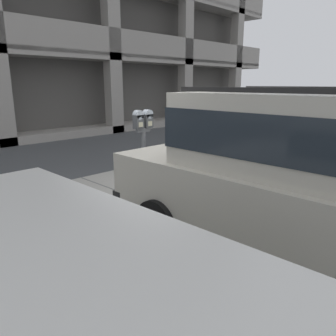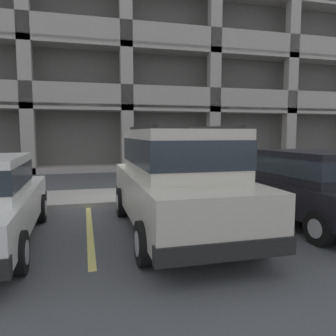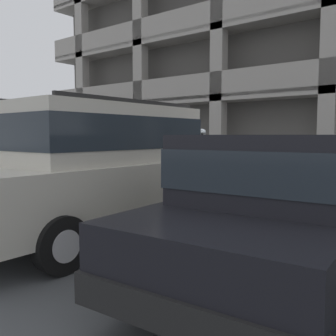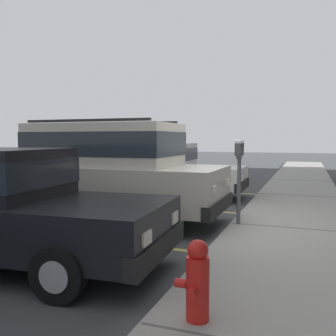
{
  "view_description": "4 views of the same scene",
  "coord_description": "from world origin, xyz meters",
  "px_view_note": "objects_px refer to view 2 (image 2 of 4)",
  "views": [
    {
      "loc": [
        -3.48,
        -3.65,
        2.07
      ],
      "look_at": [
        -0.18,
        -0.4,
        0.87
      ],
      "focal_mm": 35.0,
      "sensor_mm": 36.0,
      "label": 1
    },
    {
      "loc": [
        -1.61,
        -8.27,
        1.91
      ],
      "look_at": [
        0.41,
        -0.42,
        1.04
      ],
      "focal_mm": 35.0,
      "sensor_mm": 36.0,
      "label": 2
    },
    {
      "loc": [
        4.43,
        -6.19,
        1.54
      ],
      "look_at": [
        0.09,
        -0.74,
        0.92
      ],
      "focal_mm": 40.0,
      "sensor_mm": 36.0,
      "label": 3
    },
    {
      "loc": [
        6.77,
        1.49,
        1.67
      ],
      "look_at": [
        -0.29,
        -1.13,
        1.08
      ],
      "focal_mm": 40.0,
      "sensor_mm": 36.0,
      "label": 4
    }
  ],
  "objects_px": {
    "parking_garage": "(115,19)",
    "silver_suv": "(177,176)",
    "dark_hatchback": "(307,185)",
    "parking_meter_near": "(147,157)",
    "fire_hydrant": "(265,180)"
  },
  "relations": [
    {
      "from": "dark_hatchback",
      "to": "parking_garage",
      "type": "bearing_deg",
      "value": 95.37
    },
    {
      "from": "silver_suv",
      "to": "dark_hatchback",
      "type": "distance_m",
      "value": 2.88
    },
    {
      "from": "parking_meter_near",
      "to": "fire_hydrant",
      "type": "xyz_separation_m",
      "value": [
        3.77,
        0.3,
        -0.8
      ]
    },
    {
      "from": "silver_suv",
      "to": "parking_garage",
      "type": "bearing_deg",
      "value": 88.74
    },
    {
      "from": "fire_hydrant",
      "to": "parking_meter_near",
      "type": "bearing_deg",
      "value": -175.5
    },
    {
      "from": "dark_hatchback",
      "to": "fire_hydrant",
      "type": "bearing_deg",
      "value": 71.17
    },
    {
      "from": "fire_hydrant",
      "to": "parking_garage",
      "type": "bearing_deg",
      "value": 104.68
    },
    {
      "from": "silver_suv",
      "to": "dark_hatchback",
      "type": "bearing_deg",
      "value": -0.41
    },
    {
      "from": "fire_hydrant",
      "to": "dark_hatchback",
      "type": "bearing_deg",
      "value": -105.16
    },
    {
      "from": "silver_suv",
      "to": "fire_hydrant",
      "type": "xyz_separation_m",
      "value": [
        3.69,
        2.98,
        -0.62
      ]
    },
    {
      "from": "parking_garage",
      "to": "silver_suv",
      "type": "bearing_deg",
      "value": -91.45
    },
    {
      "from": "dark_hatchback",
      "to": "silver_suv",
      "type": "bearing_deg",
      "value": 175.73
    },
    {
      "from": "parking_garage",
      "to": "parking_meter_near",
      "type": "bearing_deg",
      "value": -92.13
    },
    {
      "from": "silver_suv",
      "to": "dark_hatchback",
      "type": "xyz_separation_m",
      "value": [
        2.87,
        -0.03,
        -0.27
      ]
    },
    {
      "from": "silver_suv",
      "to": "parking_garage",
      "type": "relative_size",
      "value": 0.15
    }
  ]
}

